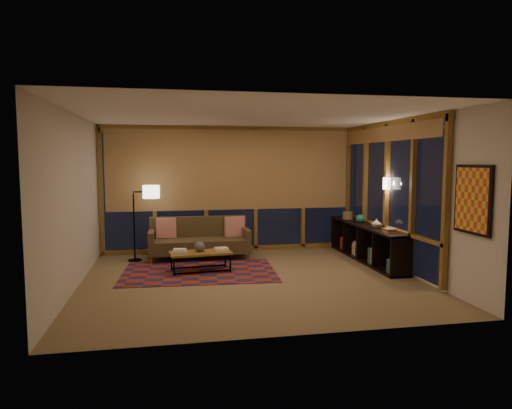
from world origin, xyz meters
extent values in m
cube|color=#726443|center=(0.00, 0.00, 0.00)|extent=(5.50, 5.00, 0.01)
cube|color=white|center=(0.00, 0.00, 2.70)|extent=(5.50, 5.00, 0.01)
cube|color=beige|center=(0.00, 2.50, 1.35)|extent=(5.50, 0.01, 2.70)
cube|color=beige|center=(0.00, -2.50, 1.35)|extent=(5.50, 0.01, 2.70)
cube|color=beige|center=(-2.75, 0.00, 1.35)|extent=(0.01, 5.00, 2.70)
cube|color=beige|center=(2.75, 0.00, 1.35)|extent=(0.01, 5.00, 2.70)
cube|color=#A0290F|center=(-0.81, 0.66, 0.01)|extent=(2.77, 1.94, 0.01)
sphere|color=#282930|center=(-0.80, 0.71, 0.45)|extent=(0.20, 0.20, 0.19)
cylinder|color=olive|center=(2.47, 1.90, 0.79)|extent=(0.24, 0.24, 0.16)
sphere|color=#1D6F67|center=(2.49, 1.30, 0.80)|extent=(0.19, 0.19, 0.17)
imported|color=tan|center=(2.49, 0.56, 0.80)|extent=(0.20, 0.20, 0.18)
camera|label=1|loc=(-1.31, -7.32, 1.98)|focal=32.00mm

